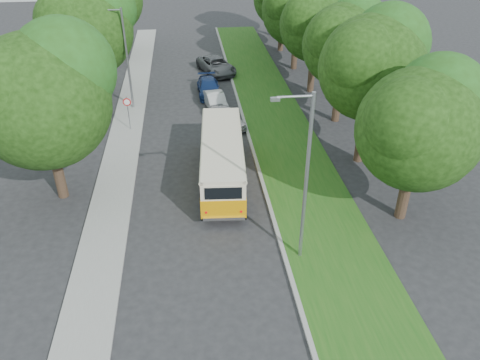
{
  "coord_description": "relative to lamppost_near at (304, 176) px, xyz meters",
  "views": [
    {
      "loc": [
        -0.35,
        -18.49,
        14.3
      ],
      "look_at": [
        2.08,
        2.1,
        1.5
      ],
      "focal_mm": 35.0,
      "sensor_mm": 36.0,
      "label": 1
    }
  ],
  "objects": [
    {
      "name": "car_silver",
      "position": [
        -1.89,
        14.57,
        -3.72
      ],
      "size": [
        2.85,
        4.11,
        1.3
      ],
      "primitive_type": "imported",
      "rotation": [
        0.0,
        0.0,
        0.38
      ],
      "color": "#A2A2A6",
      "rests_on": "ground"
    },
    {
      "name": "car_white",
      "position": [
        -2.47,
        17.58,
        -3.74
      ],
      "size": [
        1.86,
        3.96,
        1.26
      ],
      "primitive_type": "imported",
      "rotation": [
        0.0,
        0.0,
        0.14
      ],
      "color": "silver",
      "rests_on": "ground"
    },
    {
      "name": "lamppost_near",
      "position": [
        0.0,
        0.0,
        0.0
      ],
      "size": [
        1.71,
        0.16,
        8.0
      ],
      "color": "gray",
      "rests_on": "ground"
    },
    {
      "name": "grass_verge",
      "position": [
        1.74,
        7.5,
        -4.3
      ],
      "size": [
        4.5,
        70.0,
        0.13
      ],
      "primitive_type": "cube",
      "color": "#1D5416",
      "rests_on": "ground"
    },
    {
      "name": "lamppost_far",
      "position": [
        -8.91,
        18.5,
        -0.25
      ],
      "size": [
        1.71,
        0.16,
        7.5
      ],
      "color": "gray",
      "rests_on": "ground"
    },
    {
      "name": "treeline",
      "position": [
        -1.06,
        20.49,
        1.56
      ],
      "size": [
        24.27,
        41.91,
        9.46
      ],
      "color": "#332319",
      "rests_on": "ground"
    },
    {
      "name": "vintage_bus",
      "position": [
        -2.85,
        7.1,
        -3.02
      ],
      "size": [
        2.98,
        9.24,
        2.7
      ],
      "primitive_type": null,
      "rotation": [
        0.0,
        0.0,
        -0.07
      ],
      "color": "#EE9D07",
      "rests_on": "ground"
    },
    {
      "name": "car_blue",
      "position": [
        -2.83,
        20.73,
        -3.75
      ],
      "size": [
        1.86,
        4.34,
        1.25
      ],
      "primitive_type": "imported",
      "rotation": [
        0.0,
        0.0,
        0.03
      ],
      "color": "navy",
      "rests_on": "ground"
    },
    {
      "name": "curb",
      "position": [
        -0.61,
        7.5,
        -4.29
      ],
      "size": [
        0.2,
        70.0,
        0.15
      ],
      "primitive_type": "cube",
      "color": "gray",
      "rests_on": "ground"
    },
    {
      "name": "warning_sign",
      "position": [
        -8.71,
        14.48,
        -2.66
      ],
      "size": [
        0.56,
        0.1,
        2.5
      ],
      "color": "gray",
      "rests_on": "ground"
    },
    {
      "name": "sidewalk",
      "position": [
        -9.01,
        7.5,
        -4.31
      ],
      "size": [
        2.2,
        70.0,
        0.12
      ],
      "primitive_type": "cube",
      "color": "gray",
      "rests_on": "ground"
    },
    {
      "name": "ground",
      "position": [
        -4.21,
        2.5,
        -4.37
      ],
      "size": [
        120.0,
        120.0,
        0.0
      ],
      "primitive_type": "plane",
      "color": "#262628",
      "rests_on": "ground"
    },
    {
      "name": "car_grey",
      "position": [
        -1.79,
        26.07,
        -3.65
      ],
      "size": [
        3.84,
        5.62,
        1.43
      ],
      "primitive_type": "imported",
      "rotation": [
        0.0,
        0.0,
        0.32
      ],
      "color": "#4E5255",
      "rests_on": "ground"
    }
  ]
}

